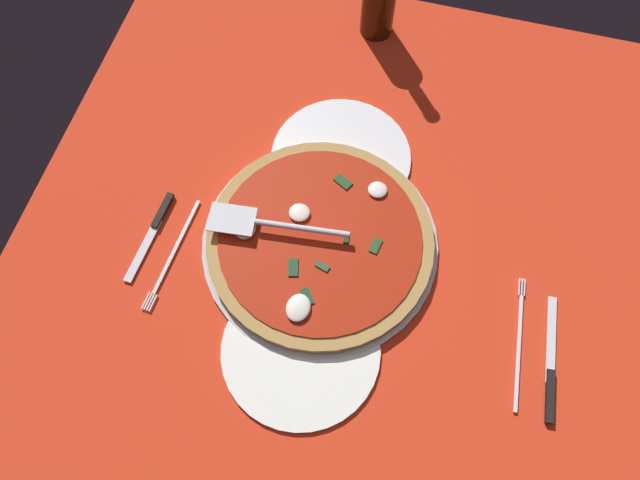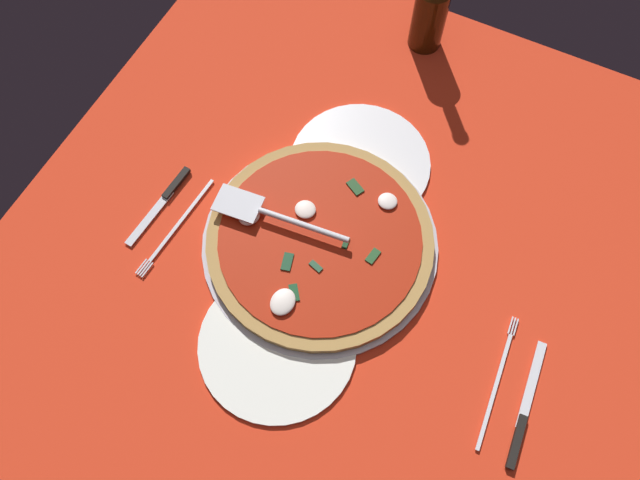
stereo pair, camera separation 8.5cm
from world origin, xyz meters
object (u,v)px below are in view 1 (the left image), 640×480
object	(u,v)px
pizza	(319,240)
place_setting_near	(535,357)
dinner_plate_left	(301,350)
pizza_server	(271,224)
place_setting_far	(163,241)
dinner_plate_right	(341,157)

from	to	relation	value
pizza	place_setting_near	bearing A→B (deg)	-104.88
dinner_plate_left	pizza	size ratio (longest dim) A/B	0.66
pizza_server	pizza	bearing A→B (deg)	176.80
pizza_server	place_setting_near	distance (cm)	47.04
dinner_plate_left	place_setting_near	size ratio (longest dim) A/B	1.13
dinner_plate_left	place_setting_far	distance (cm)	30.35
dinner_plate_left	place_setting_near	xyz separation A→B (cm)	(8.46, -35.83, -0.13)
place_setting_near	place_setting_far	bearing A→B (deg)	82.52
pizza	place_setting_far	size ratio (longest dim) A/B	1.80
dinner_plate_left	pizza	world-z (taller)	pizza
dinner_plate_right	place_setting_far	size ratio (longest dim) A/B	1.20
dinner_plate_right	place_setting_far	world-z (taller)	place_setting_far
pizza_server	place_setting_far	bearing A→B (deg)	12.23
place_setting_near	pizza_server	bearing A→B (deg)	74.07
dinner_plate_left	dinner_plate_right	xyz separation A→B (cm)	(36.17, 2.48, 0.00)
pizza	place_setting_near	size ratio (longest dim) A/B	1.72
place_setting_near	dinner_plate_left	bearing A→B (deg)	99.20
dinner_plate_left	pizza	distance (cm)	18.63
pizza_server	place_setting_near	xyz separation A→B (cm)	(-9.61, -45.85, -4.34)
pizza	pizza_server	bearing A→B (deg)	92.79
pizza_server	place_setting_near	bearing A→B (deg)	162.17
dinner_plate_left	dinner_plate_right	size ratio (longest dim) A/B	0.99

